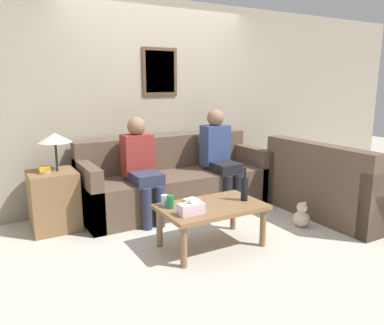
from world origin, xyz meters
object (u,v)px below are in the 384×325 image
couch_main (175,183)px  person_left (141,165)px  coffee_table (211,211)px  person_right (220,153)px  teddy_bear (301,216)px  drinking_glass (165,200)px  couch_side (332,189)px  wine_bottle (244,188)px

couch_main → person_left: person_left is taller
couch_main → person_left: (-0.53, -0.19, 0.34)m
coffee_table → person_right: person_right is taller
person_right → teddy_bear: person_right is taller
drinking_glass → person_right: bearing=34.9°
coffee_table → person_left: bearing=106.3°
coffee_table → person_right: bearing=52.9°
coffee_table → drinking_glass: size_ratio=9.58×
couch_main → couch_side: 1.91m
couch_main → drinking_glass: bearing=-122.0°
person_left → coffee_table: bearing=-73.7°
couch_main → wine_bottle: bearing=-84.2°
couch_side → wine_bottle: couch_side is taller
couch_main → teddy_bear: (0.91, -1.28, -0.20)m
couch_side → person_left: 2.28m
wine_bottle → person_left: (-0.66, 1.06, 0.11)m
wine_bottle → teddy_bear: bearing=-2.2°
person_left → teddy_bear: size_ratio=4.21×
teddy_bear → couch_side: bearing=10.1°
couch_main → drinking_glass: 1.20m
couch_main → coffee_table: 1.24m
wine_bottle → couch_main: bearing=95.8°
wine_bottle → person_right: bearing=68.7°
couch_side → coffee_table: (-1.74, -0.04, 0.04)m
person_right → coffee_table: bearing=-127.1°
coffee_table → teddy_bear: 1.17m
wine_bottle → person_left: bearing=121.8°
person_right → couch_main: bearing=160.4°
couch_side → drinking_glass: 2.14m
couch_side → coffee_table: bearing=91.2°
person_right → teddy_bear: bearing=-71.3°
person_left → person_right: size_ratio=0.96×
coffee_table → wine_bottle: bearing=-6.3°
coffee_table → teddy_bear: coffee_table is taller
couch_side → teddy_bear: bearing=100.1°
couch_main → wine_bottle: size_ratio=7.06×
wine_bottle → coffee_table: bearing=173.7°
coffee_table → wine_bottle: 0.41m
couch_main → person_right: bearing=-19.6°
drinking_glass → person_right: (1.17, 0.81, 0.21)m
couch_side → coffee_table: couch_side is taller
drinking_glass → person_right: 1.44m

